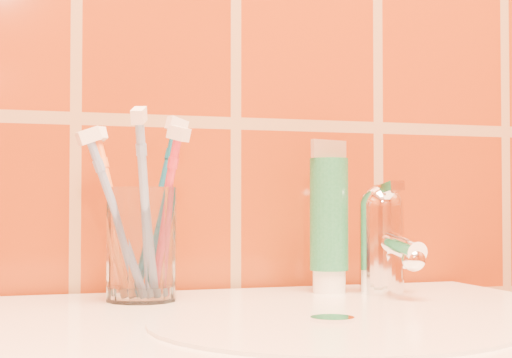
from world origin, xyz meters
name	(u,v)px	position (x,y,z in m)	size (l,w,h in m)	color
glass_tumbler	(142,244)	(-0.12, 1.11, 0.91)	(0.07, 0.07, 0.11)	white
toothpaste_tube	(329,221)	(0.08, 1.12, 0.93)	(0.05, 0.04, 0.17)	white
faucet	(383,235)	(0.14, 1.09, 0.91)	(0.05, 0.11, 0.12)	white
toothbrush_0	(163,215)	(-0.10, 1.10, 0.94)	(0.05, 0.05, 0.18)	#BD283D
toothbrush_1	(145,208)	(-0.13, 1.08, 0.94)	(0.05, 0.08, 0.19)	#7499CF
toothbrush_2	(115,213)	(-0.15, 1.13, 0.94)	(0.06, 0.08, 0.18)	orange
toothbrush_3	(157,208)	(-0.11, 1.12, 0.94)	(0.07, 0.04, 0.19)	#0D5073
toothbrush_4	(117,217)	(-0.15, 1.09, 0.93)	(0.08, 0.04, 0.18)	#6F8EC5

